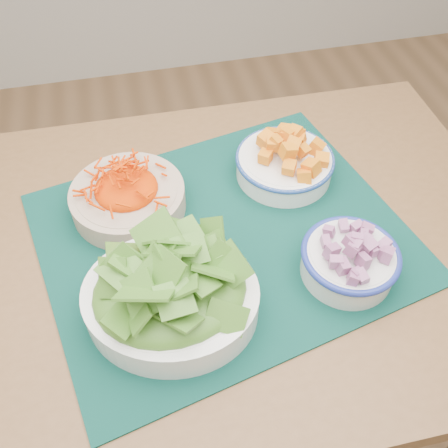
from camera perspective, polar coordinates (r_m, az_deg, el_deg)
name	(u,v)px	position (r m, az deg, el deg)	size (l,w,h in m)	color
table	(201,280)	(0.93, -2.62, -6.41)	(1.13, 0.76, 0.75)	brown
placemat	(224,236)	(0.85, 0.00, -1.42)	(0.59, 0.48, 0.00)	black
carrot_bowl	(127,193)	(0.87, -11.02, 3.50)	(0.20, 0.20, 0.08)	tan
squash_bowl	(285,158)	(0.93, 7.00, 7.54)	(0.19, 0.19, 0.09)	white
lettuce_bowl	(170,292)	(0.72, -6.16, -7.74)	(0.30, 0.28, 0.11)	white
onion_bowl	(350,257)	(0.79, 14.23, -3.64)	(0.17, 0.17, 0.08)	silver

